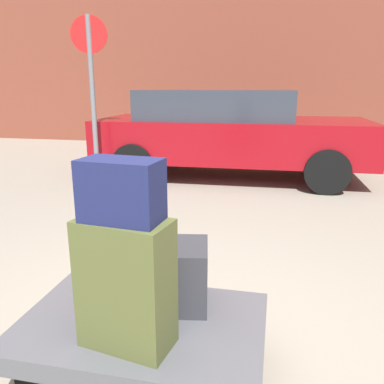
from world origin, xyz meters
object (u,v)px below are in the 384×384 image
at_px(duffel_bag_navy_topmost_pile, 121,190).
at_px(bollard_kerb_near, 380,154).
at_px(luggage_cart, 142,333).
at_px(no_parking_sign, 92,85).
at_px(parked_car, 228,131).
at_px(suitcase_olive_front_left, 126,284).
at_px(duffel_bag_charcoal_rear_right, 155,274).

relative_size(duffel_bag_navy_topmost_pile, bollard_kerb_near, 0.60).
height_order(luggage_cart, bollard_kerb_near, bollard_kerb_near).
relative_size(luggage_cart, no_parking_sign, 0.51).
bearing_deg(parked_car, suitcase_olive_front_left, -88.08).
height_order(duffel_bag_navy_topmost_pile, bollard_kerb_near, duffel_bag_navy_topmost_pile).
height_order(duffel_bag_charcoal_rear_right, parked_car, parked_car).
bearing_deg(duffel_bag_charcoal_rear_right, no_parking_sign, 109.66).
relative_size(parked_car, no_parking_sign, 1.80).
height_order(parked_car, bollard_kerb_near, parked_car).
relative_size(suitcase_olive_front_left, no_parking_sign, 0.25).
height_order(suitcase_olive_front_left, no_parking_sign, no_parking_sign).
height_order(bollard_kerb_near, no_parking_sign, no_parking_sign).
relative_size(duffel_bag_navy_topmost_pile, no_parking_sign, 0.14).
relative_size(luggage_cart, duffel_bag_charcoal_rear_right, 2.18).
xyz_separation_m(duffel_bag_charcoal_rear_right, parked_car, (-0.19, 4.67, 0.25)).
height_order(luggage_cart, parked_car, parked_car).
distance_m(duffel_bag_navy_topmost_pile, bollard_kerb_near, 6.74).
distance_m(luggage_cart, duffel_bag_charcoal_rear_right, 0.30).
height_order(luggage_cart, duffel_bag_navy_topmost_pile, duffel_bag_navy_topmost_pile).
bearing_deg(luggage_cart, parked_car, 92.01).
distance_m(duffel_bag_charcoal_rear_right, no_parking_sign, 4.10).
height_order(suitcase_olive_front_left, bollard_kerb_near, suitcase_olive_front_left).
bearing_deg(luggage_cart, suitcase_olive_front_left, -90.40).
bearing_deg(duffel_bag_navy_topmost_pile, bollard_kerb_near, 74.36).
distance_m(luggage_cart, no_parking_sign, 4.30).
relative_size(suitcase_olive_front_left, parked_car, 0.14).
relative_size(duffel_bag_navy_topmost_pile, parked_car, 0.08).
relative_size(parked_car, bollard_kerb_near, 7.88).
bearing_deg(luggage_cart, bollard_kerb_near, 67.68).
distance_m(luggage_cart, duffel_bag_navy_topmost_pile, 0.81).
bearing_deg(suitcase_olive_front_left, bollard_kerb_near, 78.84).
bearing_deg(duffel_bag_charcoal_rear_right, suitcase_olive_front_left, -103.15).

